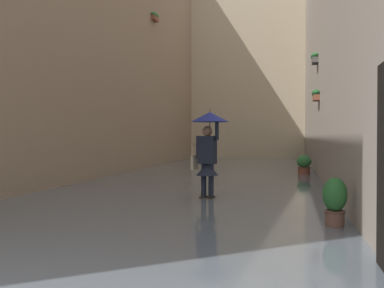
% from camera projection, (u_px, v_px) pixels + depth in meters
% --- Properties ---
extents(ground_plane, '(64.59, 64.59, 0.00)m').
position_uv_depth(ground_plane, '(214.00, 178.00, 15.93)').
color(ground_plane, '#605B56').
extents(flood_water, '(7.89, 31.83, 0.07)m').
position_uv_depth(flood_water, '(214.00, 177.00, 15.93)').
color(flood_water, slate).
rests_on(flood_water, ground_plane).
extents(building_facade_right, '(2.04, 29.83, 12.62)m').
position_uv_depth(building_facade_right, '(95.00, 4.00, 16.74)').
color(building_facade_right, gray).
rests_on(building_facade_right, ground_plane).
extents(building_facade_far, '(10.69, 1.80, 11.80)m').
position_uv_depth(building_facade_far, '(248.00, 67.00, 29.35)').
color(building_facade_far, beige).
rests_on(building_facade_far, ground_plane).
extents(person_wading, '(0.87, 0.87, 2.06)m').
position_uv_depth(person_wading, '(208.00, 140.00, 10.16)').
color(person_wading, '#2D2319').
rests_on(person_wading, ground_plane).
extents(potted_plant_mid_left, '(0.37, 0.37, 0.81)m').
position_uv_depth(potted_plant_mid_left, '(335.00, 202.00, 6.95)').
color(potted_plant_mid_left, brown).
rests_on(potted_plant_mid_left, ground_plane).
extents(potted_plant_far_left, '(0.52, 0.52, 0.76)m').
position_uv_depth(potted_plant_far_left, '(304.00, 165.00, 16.53)').
color(potted_plant_far_left, brown).
rests_on(potted_plant_far_left, ground_plane).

